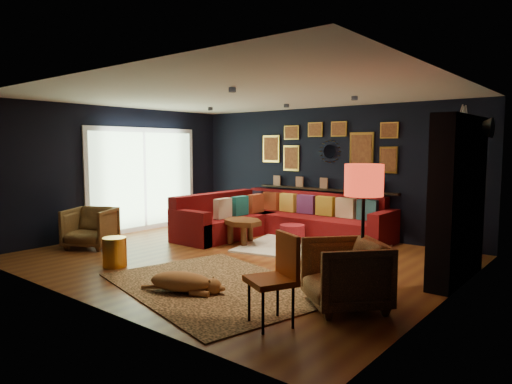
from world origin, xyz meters
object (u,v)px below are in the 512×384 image
Objects in this scene: floor_lamp at (364,186)px; armchair_right at (345,271)px; coffee_table at (242,224)px; orange_chair at (278,271)px; dog at (181,278)px; gold_stool at (115,252)px; armchair_left at (90,226)px; pouf at (292,233)px; sectional at (275,220)px.

armchair_right is at bearing -99.16° from floor_lamp.
armchair_right is (3.05, -1.79, 0.04)m from coffee_table.
orange_chair is at bearing -43.93° from coffee_table.
floor_lamp is at bearing 7.04° from dog.
gold_stool is 3.86m from floor_lamp.
gold_stool is at bearing -48.50° from armchair_left.
pouf is at bearing 138.59° from floor_lamp.
sectional reaches higher than dog.
armchair_left is 0.85× the size of orange_chair.
sectional is 4.12m from floor_lamp.
floor_lamp is at bearing 122.14° from armchair_right.
coffee_table is 1.31× the size of armchair_left.
armchair_right reaches higher than armchair_left.
armchair_left is at bearing 143.77° from dog.
orange_chair reaches higher than sectional.
floor_lamp is (0.05, 0.31, 0.92)m from armchair_right.
floor_lamp is at bearing -25.53° from coffee_table.
orange_chair reaches higher than armchair_right.
gold_stool is at bearing -109.51° from pouf.
orange_chair is (3.23, -0.26, 0.33)m from gold_stool.
dog is at bearing -6.91° from gold_stool.
dog is at bearing -70.91° from sectional.
sectional is at bearing 178.83° from armchair_right.
sectional reaches higher than armchair_right.
coffee_table reaches higher than pouf.
sectional is 3.68× the size of orange_chair.
pouf is 3.99m from orange_chair.
armchair_right reaches higher than dog.
orange_chair is at bearing -52.95° from sectional.
armchair_right reaches higher than pouf.
floor_lamp is at bearing -25.30° from armchair_left.
coffee_table is 1.11× the size of orange_chair.
pouf is 0.60× the size of armchair_left.
coffee_table is at bearing 162.35° from orange_chair.
armchair_left is (-2.57, -2.60, 0.21)m from pouf.
pouf is 0.56× the size of armchair_right.
floor_lamp is (0.35, 1.17, 0.80)m from orange_chair.
sectional is 3.31× the size of coffee_table.
orange_chair is at bearing -4.66° from gold_stool.
armchair_right is (5.00, 0.10, 0.03)m from armchair_left.
armchair_right is 3.58m from gold_stool.
dog is (1.25, -3.61, -0.13)m from sectional.
armchair_right is at bearing 97.15° from orange_chair.
orange_chair is (-0.30, -0.86, 0.13)m from armchair_right.
pouf is 0.51× the size of orange_chair.
coffee_table is at bearing -89.19° from sectional.
dog is (1.23, -2.59, -0.19)m from coffee_table.
sectional reaches higher than armchair_left.
coffee_table is 3.54m from armchair_right.
armchair_right is at bearing -45.78° from pouf.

